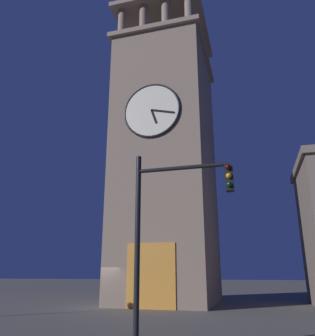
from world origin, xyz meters
name	(u,v)px	position (x,y,z in m)	size (l,w,h in m)	color
ground_plane	(101,308)	(0.00, 0.00, 0.00)	(200.00, 200.00, 0.00)	#56544F
clocktower	(167,163)	(-3.39, -4.37, 10.89)	(7.55, 9.50, 26.39)	gray
traffic_signal_near	(167,218)	(-7.53, 11.98, 3.66)	(2.91, 0.41, 5.60)	black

